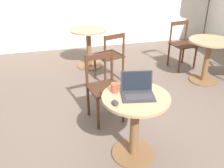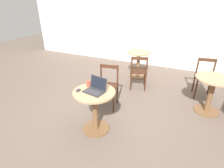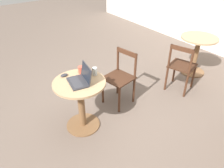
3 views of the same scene
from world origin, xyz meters
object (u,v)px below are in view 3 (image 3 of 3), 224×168
object	(u,v)px
chair_far_front	(181,67)
drinking_glass	(95,71)
laptop	(80,79)
chair_near_back	(120,78)
cafe_table_far	(197,49)
cafe_table_near	(81,97)
mug	(81,70)
mouse	(64,75)

from	to	relation	value
chair_far_front	drinking_glass	distance (m)	1.60
laptop	chair_far_front	bearing A→B (deg)	84.46
chair_near_back	laptop	distance (m)	0.85
cafe_table_far	drinking_glass	bearing A→B (deg)	-89.82
laptop	drinking_glass	xyz separation A→B (m)	(-0.05, 0.24, 0.01)
cafe_table_near	laptop	xyz separation A→B (m)	(0.02, 0.01, 0.28)
mug	drinking_glass	size ratio (longest dim) A/B	1.07
cafe_table_near	laptop	distance (m)	0.28
chair_near_back	chair_far_front	distance (m)	1.08
drinking_glass	cafe_table_near	bearing A→B (deg)	-82.59
chair_near_back	mug	bearing A→B (deg)	-92.78
cafe_table_far	chair_near_back	bearing A→B (deg)	-93.47
cafe_table_far	chair_near_back	xyz separation A→B (m)	(-0.11, -1.76, -0.06)
chair_near_back	mouse	xyz separation A→B (m)	(-0.09, -0.86, 0.31)
cafe_table_far	cafe_table_near	bearing A→B (deg)	-89.10
laptop	mouse	bearing A→B (deg)	-158.13
drinking_glass	chair_near_back	bearing A→B (deg)	102.33
cafe_table_far	laptop	xyz separation A→B (m)	(0.06, -2.52, 0.28)
chair_far_front	laptop	size ratio (longest dim) A/B	2.45
chair_near_back	mouse	bearing A→B (deg)	-95.84
mouse	mug	distance (m)	0.23
cafe_table_far	mug	distance (m)	2.42
chair_near_back	drinking_glass	distance (m)	0.63
drinking_glass	laptop	bearing A→B (deg)	-78.12
chair_near_back	cafe_table_far	bearing A→B (deg)	86.53
chair_near_back	mouse	size ratio (longest dim) A/B	8.59
chair_far_front	mouse	xyz separation A→B (m)	(-0.43, -1.89, 0.31)
laptop	mug	size ratio (longest dim) A/B	3.13
cafe_table_far	mug	world-z (taller)	mug
mouse	laptop	bearing A→B (deg)	21.87
cafe_table_near	cafe_table_far	world-z (taller)	same
chair_near_back	chair_far_front	bearing A→B (deg)	71.77
mouse	chair_near_back	bearing A→B (deg)	84.16
chair_far_front	mouse	bearing A→B (deg)	-102.71
mouse	mug	world-z (taller)	mug
cafe_table_near	chair_near_back	distance (m)	0.79
mug	laptop	bearing A→B (deg)	-31.19
laptop	cafe_table_far	bearing A→B (deg)	91.32
cafe_table_near	chair_near_back	size ratio (longest dim) A/B	0.86
cafe_table_far	drinking_glass	distance (m)	2.30
mug	chair_near_back	bearing A→B (deg)	87.22
cafe_table_near	chair_far_front	distance (m)	1.81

